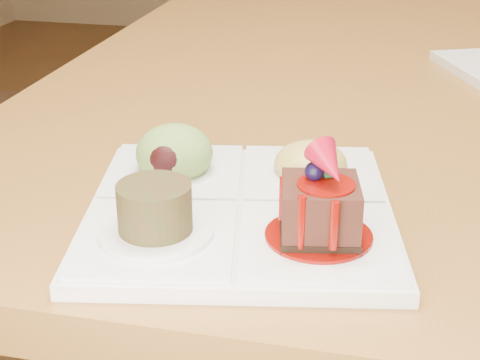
# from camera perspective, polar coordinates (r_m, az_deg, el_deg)

# --- Properties ---
(dining_table) EXTENTS (1.00, 1.80, 0.75)m
(dining_table) POSITION_cam_1_polar(r_m,az_deg,el_deg) (1.30, 15.02, 8.69)
(dining_table) COLOR olive
(dining_table) RESTS_ON ground
(sampler_plate) EXTENTS (0.28, 0.28, 0.09)m
(sampler_plate) POSITION_cam_1_polar(r_m,az_deg,el_deg) (0.57, -0.17, -1.32)
(sampler_plate) COLOR silver
(sampler_plate) RESTS_ON dining_table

